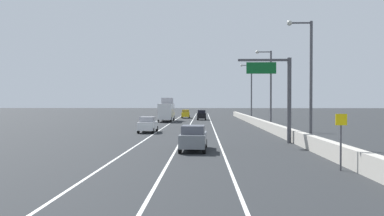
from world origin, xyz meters
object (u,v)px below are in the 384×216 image
object	(u,v)px
lamp_post_right_third	(269,84)
car_gray_1	(194,138)
speed_advisory_sign	(341,137)
car_white_2	(148,125)
car_black_3	(202,115)
overhead_sign_gantry	(281,89)
lamp_post_right_second	(308,74)
box_truck	(166,111)
lamp_post_right_fourth	(250,89)
car_yellow_0	(186,114)

from	to	relation	value
lamp_post_right_third	car_gray_1	distance (m)	25.09
speed_advisory_sign	car_gray_1	distance (m)	11.59
car_white_2	car_black_3	size ratio (longest dim) A/B	1.05
lamp_post_right_third	car_black_3	size ratio (longest dim) A/B	2.56
lamp_post_right_third	overhead_sign_gantry	bearing A→B (deg)	-96.09
lamp_post_right_second	lamp_post_right_third	world-z (taller)	same
speed_advisory_sign	box_truck	xyz separation A→B (m)	(-14.05, 51.65, 0.24)
car_black_3	overhead_sign_gantry	bearing A→B (deg)	-80.78
lamp_post_right_third	car_gray_1	bearing A→B (deg)	-112.43
overhead_sign_gantry	car_gray_1	distance (m)	10.05
speed_advisory_sign	lamp_post_right_second	bearing A→B (deg)	83.13
lamp_post_right_fourth	car_black_3	distance (m)	12.51
speed_advisory_sign	car_white_2	distance (m)	28.86
lamp_post_right_third	car_white_2	world-z (taller)	lamp_post_right_third
lamp_post_right_fourth	car_white_2	xyz separation A→B (m)	(-14.99, -24.81, -5.02)
overhead_sign_gantry	car_black_3	bearing A→B (deg)	99.22
car_gray_1	box_truck	distance (m)	43.73
overhead_sign_gantry	lamp_post_right_third	size ratio (longest dim) A/B	0.72
lamp_post_right_third	lamp_post_right_fourth	xyz separation A→B (m)	(-0.21, 19.05, 0.00)
overhead_sign_gantry	lamp_post_right_third	bearing A→B (deg)	83.91
overhead_sign_gantry	lamp_post_right_second	xyz separation A→B (m)	(1.89, -1.78, 1.23)
lamp_post_right_fourth	box_truck	world-z (taller)	lamp_post_right_fourth
speed_advisory_sign	box_truck	distance (m)	53.53
lamp_post_right_third	lamp_post_right_fourth	bearing A→B (deg)	90.64
car_black_3	box_truck	size ratio (longest dim) A/B	0.44
lamp_post_right_third	car_yellow_0	bearing A→B (deg)	109.64
car_yellow_0	box_truck	size ratio (longest dim) A/B	0.50
overhead_sign_gantry	box_truck	bearing A→B (deg)	109.78
lamp_post_right_fourth	car_black_3	xyz separation A→B (m)	(-8.73, 7.45, -4.97)
car_yellow_0	car_white_2	world-z (taller)	car_yellow_0
lamp_post_right_second	car_black_3	distance (m)	46.68
car_white_2	car_black_3	world-z (taller)	car_black_3
car_white_2	box_truck	size ratio (longest dim) A/B	0.47
lamp_post_right_fourth	car_black_3	world-z (taller)	lamp_post_right_fourth
car_white_2	lamp_post_right_second	bearing A→B (deg)	-41.05
car_white_2	box_truck	world-z (taller)	box_truck
car_black_3	lamp_post_right_fourth	bearing A→B (deg)	-40.46
lamp_post_right_second	car_black_3	xyz separation A→B (m)	(-9.00, 45.54, -4.97)
car_gray_1	lamp_post_right_third	bearing A→B (deg)	67.57
car_gray_1	car_black_3	size ratio (longest dim) A/B	1.18
speed_advisory_sign	lamp_post_right_third	distance (m)	31.40
car_gray_1	speed_advisory_sign	bearing A→B (deg)	-46.30
car_yellow_0	car_gray_1	world-z (taller)	car_yellow_0
overhead_sign_gantry	car_yellow_0	world-z (taller)	overhead_sign_gantry
overhead_sign_gantry	lamp_post_right_fourth	distance (m)	36.37
overhead_sign_gantry	lamp_post_right_fourth	size ratio (longest dim) A/B	0.72
lamp_post_right_second	box_truck	size ratio (longest dim) A/B	1.13
lamp_post_right_second	car_black_3	size ratio (longest dim) A/B	2.56
overhead_sign_gantry	car_yellow_0	size ratio (longest dim) A/B	1.64
car_white_2	overhead_sign_gantry	bearing A→B (deg)	-40.74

